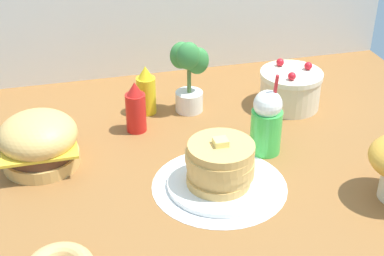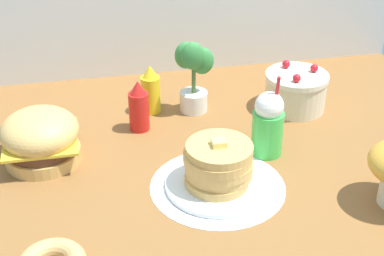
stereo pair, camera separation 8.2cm
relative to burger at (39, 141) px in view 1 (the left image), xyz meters
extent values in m
cube|color=brown|center=(0.54, -0.22, -0.11)|extent=(2.45, 1.87, 0.02)
cylinder|color=white|center=(0.61, -0.30, -0.10)|extent=(0.48, 0.48, 0.00)
cylinder|color=#DBA859|center=(0.00, 0.00, -0.07)|extent=(0.29, 0.29, 0.05)
cylinder|color=#59331E|center=(0.00, 0.00, -0.03)|extent=(0.26, 0.26, 0.04)
cube|color=yellow|center=(0.00, 0.00, -0.01)|extent=(0.27, 0.27, 0.01)
ellipsoid|color=#E5B260|center=(0.00, 0.00, 0.03)|extent=(0.29, 0.29, 0.16)
cylinder|color=white|center=(0.61, -0.30, -0.09)|extent=(0.37, 0.37, 0.02)
cylinder|color=#E0AD5B|center=(0.60, -0.31, -0.06)|extent=(0.23, 0.23, 0.03)
cylinder|color=#E0AD5B|center=(0.61, -0.30, -0.03)|extent=(0.24, 0.24, 0.03)
cylinder|color=#E0AD5B|center=(0.61, -0.30, 0.00)|extent=(0.24, 0.24, 0.03)
cylinder|color=#E0AD5B|center=(0.61, -0.30, 0.03)|extent=(0.24, 0.24, 0.03)
cylinder|color=#E0AD5B|center=(0.61, -0.30, 0.06)|extent=(0.23, 0.23, 0.03)
cube|color=#F7E072|center=(0.61, -0.30, 0.09)|extent=(0.05, 0.05, 0.02)
cylinder|color=beige|center=(1.08, 0.21, -0.03)|extent=(0.26, 0.26, 0.14)
cylinder|color=#F4EACC|center=(1.08, 0.21, 0.05)|extent=(0.27, 0.27, 0.02)
sphere|color=red|center=(1.16, 0.22, 0.08)|extent=(0.04, 0.04, 0.04)
sphere|color=red|center=(1.06, 0.28, 0.08)|extent=(0.04, 0.04, 0.04)
sphere|color=red|center=(1.05, 0.13, 0.08)|extent=(0.04, 0.04, 0.04)
cylinder|color=red|center=(0.39, 0.16, -0.02)|extent=(0.08, 0.08, 0.16)
cone|color=red|center=(0.39, 0.16, 0.09)|extent=(0.07, 0.07, 0.05)
cylinder|color=yellow|center=(0.46, 0.30, -0.02)|extent=(0.08, 0.08, 0.16)
cone|color=yellow|center=(0.46, 0.30, 0.09)|extent=(0.07, 0.07, 0.05)
cylinder|color=green|center=(0.85, -0.12, -0.01)|extent=(0.12, 0.12, 0.18)
sphere|color=white|center=(0.85, -0.12, 0.11)|extent=(0.11, 0.11, 0.11)
cylinder|color=red|center=(0.87, -0.12, 0.14)|extent=(0.01, 0.04, 0.18)
cylinder|color=white|center=(0.64, 0.28, -0.06)|extent=(0.12, 0.12, 0.09)
cylinder|color=#4C7238|center=(0.64, 0.28, 0.06)|extent=(0.02, 0.02, 0.15)
ellipsoid|color=#38843D|center=(0.68, 0.28, 0.13)|extent=(0.10, 0.07, 0.12)
ellipsoid|color=#38843D|center=(0.61, 0.31, 0.15)|extent=(0.10, 0.07, 0.12)
ellipsoid|color=#38843D|center=(0.63, 0.24, 0.17)|extent=(0.10, 0.07, 0.12)
camera|label=1|loc=(0.11, -1.88, 1.11)|focal=53.45mm
camera|label=2|loc=(0.19, -1.90, 1.11)|focal=53.45mm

